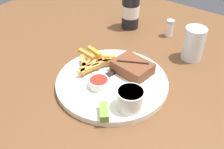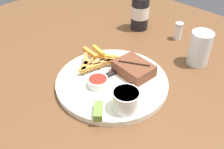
% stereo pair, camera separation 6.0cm
% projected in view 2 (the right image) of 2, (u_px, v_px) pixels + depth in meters
% --- Properties ---
extents(dining_table, '(1.55, 1.33, 0.78)m').
position_uv_depth(dining_table, '(112.00, 100.00, 0.82)').
color(dining_table, brown).
rests_on(dining_table, ground_plane).
extents(dinner_plate, '(0.33, 0.33, 0.02)m').
position_uv_depth(dinner_plate, '(112.00, 82.00, 0.77)').
color(dinner_plate, silver).
rests_on(dinner_plate, dining_table).
extents(steak_portion, '(0.12, 0.09, 0.04)m').
position_uv_depth(steak_portion, '(134.00, 69.00, 0.78)').
color(steak_portion, brown).
rests_on(steak_portion, dinner_plate).
extents(fries_pile, '(0.15, 0.15, 0.02)m').
position_uv_depth(fries_pile, '(97.00, 61.00, 0.82)').
color(fries_pile, gold).
rests_on(fries_pile, dinner_plate).
extents(coleslaw_cup, '(0.07, 0.07, 0.05)m').
position_uv_depth(coleslaw_cup, '(126.00, 99.00, 0.66)').
color(coleslaw_cup, white).
rests_on(coleslaw_cup, dinner_plate).
extents(dipping_sauce_cup, '(0.06, 0.06, 0.02)m').
position_uv_depth(dipping_sauce_cup, '(98.00, 82.00, 0.74)').
color(dipping_sauce_cup, silver).
rests_on(dipping_sauce_cup, dinner_plate).
extents(pickle_spear, '(0.05, 0.06, 0.02)m').
position_uv_depth(pickle_spear, '(98.00, 111.00, 0.65)').
color(pickle_spear, olive).
rests_on(pickle_spear, dinner_plate).
extents(fork_utensil, '(0.13, 0.02, 0.00)m').
position_uv_depth(fork_utensil, '(90.00, 68.00, 0.81)').
color(fork_utensil, '#B7B7BC').
rests_on(fork_utensil, dinner_plate).
extents(knife_utensil, '(0.04, 0.17, 0.01)m').
position_uv_depth(knife_utensil, '(119.00, 70.00, 0.80)').
color(knife_utensil, '#B7B7BC').
rests_on(knife_utensil, dinner_plate).
extents(beer_bottle, '(0.07, 0.07, 0.21)m').
position_uv_depth(beer_bottle, '(140.00, 11.00, 1.01)').
color(beer_bottle, black).
rests_on(beer_bottle, dining_table).
extents(drinking_glass, '(0.07, 0.07, 0.11)m').
position_uv_depth(drinking_glass, '(200.00, 48.00, 0.83)').
color(drinking_glass, silver).
rests_on(drinking_glass, dining_table).
extents(salt_shaker, '(0.03, 0.03, 0.07)m').
position_uv_depth(salt_shaker, '(178.00, 31.00, 0.97)').
color(salt_shaker, white).
rests_on(salt_shaker, dining_table).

